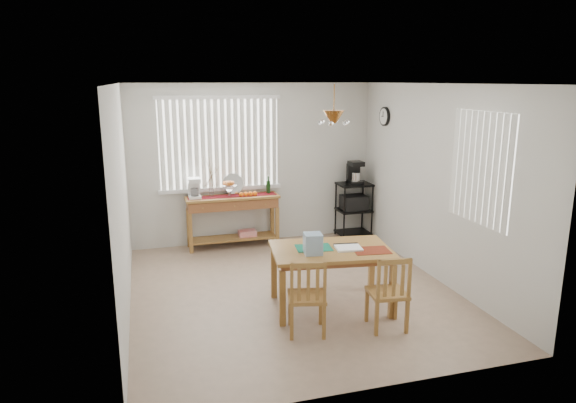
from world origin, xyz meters
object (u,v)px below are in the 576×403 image
object	(u,v)px
sideboard	(233,209)
chair_left	(307,297)
wire_cart	(354,205)
chair_right	(388,293)
cart_items	(355,173)
dining_table	(331,255)

from	to	relation	value
sideboard	chair_left	xyz separation A→B (m)	(0.22, -3.15, -0.21)
wire_cart	chair_right	world-z (taller)	wire_cart
cart_items	chair_right	size ratio (longest dim) A/B	0.45
wire_cart	cart_items	xyz separation A→B (m)	(-0.00, 0.01, 0.55)
sideboard	chair_right	bearing A→B (deg)	-71.61
cart_items	chair_left	world-z (taller)	cart_items
sideboard	chair_left	size ratio (longest dim) A/B	1.75
wire_cart	chair_right	size ratio (longest dim) A/B	1.10
wire_cart	dining_table	world-z (taller)	wire_cart
sideboard	wire_cart	bearing A→B (deg)	-0.85
sideboard	dining_table	bearing A→B (deg)	-75.12
sideboard	chair_left	distance (m)	3.17
chair_right	dining_table	bearing A→B (deg)	120.29
sideboard	cart_items	distance (m)	2.14
sideboard	cart_items	xyz separation A→B (m)	(2.08, -0.02, 0.48)
sideboard	dining_table	world-z (taller)	sideboard
dining_table	wire_cart	bearing A→B (deg)	61.62
cart_items	chair_right	xyz separation A→B (m)	(-0.99, -3.27, -0.69)
sideboard	cart_items	world-z (taller)	cart_items
sideboard	wire_cart	distance (m)	2.08
wire_cart	chair_left	world-z (taller)	wire_cart
sideboard	wire_cart	world-z (taller)	wire_cart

